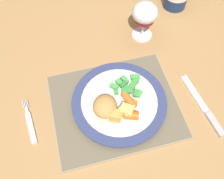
% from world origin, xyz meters
% --- Properties ---
extents(ground_plane, '(6.00, 6.00, 0.00)m').
position_xyz_m(ground_plane, '(0.00, 0.00, 0.00)').
color(ground_plane, '#4C4238').
extents(dining_table, '(1.51, 1.04, 0.74)m').
position_xyz_m(dining_table, '(0.00, 0.00, 0.67)').
color(dining_table, '#AD7F4C').
rests_on(dining_table, ground).
extents(placemat, '(0.33, 0.28, 0.01)m').
position_xyz_m(placemat, '(-0.05, -0.22, 0.74)').
color(placemat, gray).
rests_on(placemat, dining_table).
extents(dinner_plate, '(0.25, 0.25, 0.02)m').
position_xyz_m(dinner_plate, '(-0.04, -0.22, 0.76)').
color(dinner_plate, silver).
rests_on(dinner_plate, placemat).
extents(breaded_croquettes, '(0.08, 0.08, 0.04)m').
position_xyz_m(breaded_croquettes, '(-0.08, -0.23, 0.79)').
color(breaded_croquettes, tan).
rests_on(breaded_croquettes, dinner_plate).
extents(green_beans_pile, '(0.09, 0.07, 0.02)m').
position_xyz_m(green_beans_pile, '(-0.01, -0.18, 0.77)').
color(green_beans_pile, '#4CA84C').
rests_on(green_beans_pile, dinner_plate).
extents(glazed_carrots, '(0.05, 0.09, 0.02)m').
position_xyz_m(glazed_carrots, '(-0.02, -0.25, 0.78)').
color(glazed_carrots, orange).
rests_on(glazed_carrots, dinner_plate).
extents(fork, '(0.03, 0.13, 0.01)m').
position_xyz_m(fork, '(-0.28, -0.21, 0.74)').
color(fork, silver).
rests_on(fork, dining_table).
extents(table_knife, '(0.04, 0.20, 0.01)m').
position_xyz_m(table_knife, '(0.18, -0.29, 0.74)').
color(table_knife, silver).
rests_on(table_knife, dining_table).
extents(wine_glass, '(0.08, 0.08, 0.12)m').
position_xyz_m(wine_glass, '(0.10, 0.01, 0.83)').
color(wine_glass, silver).
rests_on(wine_glass, dining_table).
extents(roast_potatoes, '(0.07, 0.04, 0.03)m').
position_xyz_m(roast_potatoes, '(-0.04, -0.26, 0.78)').
color(roast_potatoes, '#E5BC66').
rests_on(roast_potatoes, dinner_plate).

